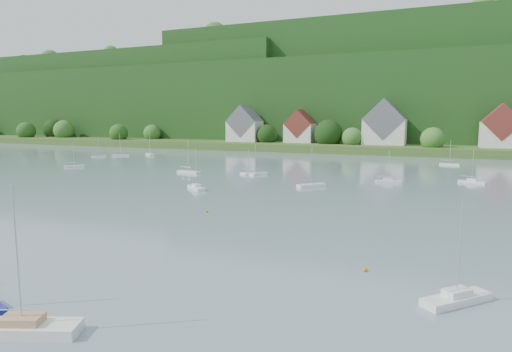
% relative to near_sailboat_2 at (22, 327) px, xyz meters
% --- Properties ---
extents(far_shore_strip, '(600.00, 60.00, 3.00)m').
position_rel_near_sailboat_2_xyz_m(far_shore_strip, '(-2.44, 173.13, 1.01)').
color(far_shore_strip, '#375821').
rests_on(far_shore_strip, ground).
extents(forested_ridge, '(620.00, 181.22, 69.89)m').
position_rel_near_sailboat_2_xyz_m(forested_ridge, '(-2.05, 241.70, 22.40)').
color(forested_ridge, '#123912').
rests_on(forested_ridge, ground).
extents(village_building_0, '(14.00, 10.40, 16.00)m').
position_rel_near_sailboat_2_xyz_m(village_building_0, '(-57.44, 160.13, 9.03)').
color(village_building_0, beige).
rests_on(village_building_0, far_shore_strip).
extents(village_building_1, '(12.00, 9.36, 14.00)m').
position_rel_near_sailboat_2_xyz_m(village_building_1, '(-32.44, 162.13, 8.27)').
color(village_building_1, beige).
rests_on(village_building_1, far_shore_strip).
extents(village_building_2, '(16.00, 11.44, 18.00)m').
position_rel_near_sailboat_2_xyz_m(village_building_2, '(2.56, 161.13, 9.78)').
color(village_building_2, beige).
rests_on(village_building_2, far_shore_strip).
extents(village_building_3, '(13.00, 10.40, 15.50)m').
position_rel_near_sailboat_2_xyz_m(village_building_3, '(42.56, 159.13, 8.94)').
color(village_building_3, beige).
rests_on(village_building_3, far_shore_strip).
extents(near_sailboat_2, '(7.44, 4.54, 9.73)m').
position_rel_near_sailboat_2_xyz_m(near_sailboat_2, '(0.00, 0.00, 0.00)').
color(near_sailboat_2, white).
rests_on(near_sailboat_2, ground).
extents(near_sailboat_3, '(5.13, 5.38, 7.84)m').
position_rel_near_sailboat_2_xyz_m(near_sailboat_3, '(25.50, 15.97, -0.06)').
color(near_sailboat_3, white).
rests_on(near_sailboat_3, ground).
extents(mooring_buoy_2, '(0.46, 0.46, 0.46)m').
position_rel_near_sailboat_2_xyz_m(mooring_buoy_2, '(18.13, 20.19, -0.49)').
color(mooring_buoy_2, orange).
rests_on(mooring_buoy_2, ground).
extents(mooring_buoy_3, '(0.45, 0.45, 0.45)m').
position_rel_near_sailboat_2_xyz_m(mooring_buoy_3, '(-7.10, 36.22, -0.49)').
color(mooring_buoy_3, orange).
rests_on(mooring_buoy_3, ground).
extents(far_sailboat_cluster, '(199.22, 69.57, 8.53)m').
position_rel_near_sailboat_2_xyz_m(far_sailboat_cluster, '(10.06, 89.48, -0.12)').
color(far_sailboat_cluster, white).
rests_on(far_sailboat_cluster, ground).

